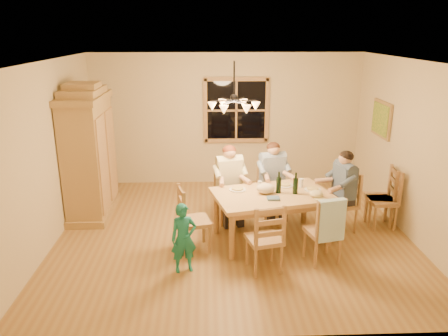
{
  "coord_description": "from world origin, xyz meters",
  "views": [
    {
      "loc": [
        -0.39,
        -6.36,
        3.12
      ],
      "look_at": [
        -0.14,
        0.1,
        1.07
      ],
      "focal_mm": 35.0,
      "sensor_mm": 36.0,
      "label": 1
    }
  ],
  "objects_px": {
    "chair_near_right": "(322,241)",
    "child": "(184,238)",
    "chair_far_right": "(272,200)",
    "chair_spare_front": "(381,209)",
    "chandelier": "(234,104)",
    "chair_end_left": "(195,230)",
    "wine_bottle_b": "(296,183)",
    "armoire": "(90,156)",
    "dining_table": "(272,200)",
    "chair_spare_back": "(378,206)",
    "adult_woman": "(229,174)",
    "wine_bottle_a": "(279,182)",
    "adult_slate_man": "(343,181)",
    "chair_end_right": "(341,213)",
    "chair_far_left": "(229,205)",
    "chair_near_left": "(264,249)",
    "adult_plaid_man": "(273,170)"
  },
  "relations": [
    {
      "from": "chair_end_right",
      "to": "adult_slate_man",
      "type": "height_order",
      "value": "adult_slate_man"
    },
    {
      "from": "chair_end_right",
      "to": "wine_bottle_b",
      "type": "relative_size",
      "value": 3.0
    },
    {
      "from": "armoire",
      "to": "chair_near_right",
      "type": "xyz_separation_m",
      "value": [
        3.61,
        -1.83,
        -0.75
      ]
    },
    {
      "from": "chair_near_left",
      "to": "adult_slate_man",
      "type": "bearing_deg",
      "value": 26.57
    },
    {
      "from": "chair_spare_front",
      "to": "wine_bottle_b",
      "type": "bearing_deg",
      "value": 103.44
    },
    {
      "from": "wine_bottle_a",
      "to": "chair_far_left",
      "type": "bearing_deg",
      "value": 137.06
    },
    {
      "from": "chair_near_right",
      "to": "chair_end_left",
      "type": "distance_m",
      "value": 1.83
    },
    {
      "from": "dining_table",
      "to": "chair_near_right",
      "type": "height_order",
      "value": "chair_near_right"
    },
    {
      "from": "chair_far_right",
      "to": "chair_spare_front",
      "type": "height_order",
      "value": "same"
    },
    {
      "from": "chair_spare_front",
      "to": "chair_far_left",
      "type": "bearing_deg",
      "value": 81.52
    },
    {
      "from": "chair_end_left",
      "to": "chair_near_right",
      "type": "bearing_deg",
      "value": 63.43
    },
    {
      "from": "adult_slate_man",
      "to": "wine_bottle_b",
      "type": "height_order",
      "value": "adult_slate_man"
    },
    {
      "from": "wine_bottle_b",
      "to": "chair_spare_front",
      "type": "xyz_separation_m",
      "value": [
        1.53,
        0.41,
        -0.62
      ]
    },
    {
      "from": "chandelier",
      "to": "chair_spare_front",
      "type": "bearing_deg",
      "value": 3.82
    },
    {
      "from": "armoire",
      "to": "chair_spare_back",
      "type": "xyz_separation_m",
      "value": [
        4.87,
        -0.63,
        -0.75
      ]
    },
    {
      "from": "child",
      "to": "chair_spare_front",
      "type": "height_order",
      "value": "chair_spare_front"
    },
    {
      "from": "dining_table",
      "to": "chair_spare_back",
      "type": "xyz_separation_m",
      "value": [
        1.87,
        0.51,
        -0.35
      ]
    },
    {
      "from": "chair_end_left",
      "to": "chair_end_right",
      "type": "bearing_deg",
      "value": 90.0
    },
    {
      "from": "chair_end_right",
      "to": "adult_woman",
      "type": "xyz_separation_m",
      "value": [
        -1.78,
        0.41,
        0.54
      ]
    },
    {
      "from": "dining_table",
      "to": "adult_slate_man",
      "type": "distance_m",
      "value": 1.22
    },
    {
      "from": "wine_bottle_b",
      "to": "chair_far_left",
      "type": "bearing_deg",
      "value": 143.39
    },
    {
      "from": "wine_bottle_a",
      "to": "chandelier",
      "type": "bearing_deg",
      "value": 163.5
    },
    {
      "from": "chair_near_right",
      "to": "child",
      "type": "relative_size",
      "value": 1.03
    },
    {
      "from": "armoire",
      "to": "adult_slate_man",
      "type": "distance_m",
      "value": 4.26
    },
    {
      "from": "chair_far_right",
      "to": "chair_near_left",
      "type": "distance_m",
      "value": 1.81
    },
    {
      "from": "dining_table",
      "to": "wine_bottle_a",
      "type": "relative_size",
      "value": 5.86
    },
    {
      "from": "chair_far_right",
      "to": "adult_slate_man",
      "type": "height_order",
      "value": "adult_slate_man"
    },
    {
      "from": "adult_slate_man",
      "to": "chair_spare_back",
      "type": "bearing_deg",
      "value": -85.93
    },
    {
      "from": "chair_far_left",
      "to": "adult_slate_man",
      "type": "relative_size",
      "value": 1.13
    },
    {
      "from": "dining_table",
      "to": "chair_near_left",
      "type": "height_order",
      "value": "chair_near_left"
    },
    {
      "from": "adult_slate_man",
      "to": "chair_spare_back",
      "type": "relative_size",
      "value": 0.88
    },
    {
      "from": "child",
      "to": "chair_near_left",
      "type": "bearing_deg",
      "value": -16.4
    },
    {
      "from": "wine_bottle_b",
      "to": "chair_far_right",
      "type": "bearing_deg",
      "value": 103.16
    },
    {
      "from": "wine_bottle_b",
      "to": "chair_spare_back",
      "type": "distance_m",
      "value": 1.74
    },
    {
      "from": "chair_near_right",
      "to": "adult_woman",
      "type": "height_order",
      "value": "adult_woman"
    },
    {
      "from": "chair_end_left",
      "to": "chandelier",
      "type": "bearing_deg",
      "value": 117.26
    },
    {
      "from": "chair_near_right",
      "to": "adult_slate_man",
      "type": "distance_m",
      "value": 1.25
    },
    {
      "from": "adult_woman",
      "to": "child",
      "type": "xyz_separation_m",
      "value": [
        -0.69,
        -1.57,
        -0.36
      ]
    },
    {
      "from": "chandelier",
      "to": "chair_end_left",
      "type": "distance_m",
      "value": 1.94
    },
    {
      "from": "adult_woman",
      "to": "child",
      "type": "bearing_deg",
      "value": 52.71
    },
    {
      "from": "chair_far_left",
      "to": "wine_bottle_a",
      "type": "height_order",
      "value": "wine_bottle_a"
    },
    {
      "from": "chair_end_right",
      "to": "wine_bottle_b",
      "type": "xyz_separation_m",
      "value": [
        -0.83,
        -0.3,
        0.62
      ]
    },
    {
      "from": "chair_far_left",
      "to": "wine_bottle_b",
      "type": "xyz_separation_m",
      "value": [
        0.96,
        -0.71,
        0.62
      ]
    },
    {
      "from": "chair_end_left",
      "to": "adult_woman",
      "type": "height_order",
      "value": "adult_woman"
    },
    {
      "from": "chair_spare_front",
      "to": "chair_spare_back",
      "type": "height_order",
      "value": "same"
    },
    {
      "from": "chandelier",
      "to": "chair_near_right",
      "type": "distance_m",
      "value": 2.33
    },
    {
      "from": "dining_table",
      "to": "adult_plaid_man",
      "type": "distance_m",
      "value": 0.9
    },
    {
      "from": "chair_end_right",
      "to": "adult_woman",
      "type": "bearing_deg",
      "value": 63.43
    },
    {
      "from": "adult_slate_man",
      "to": "chair_spare_front",
      "type": "height_order",
      "value": "adult_slate_man"
    },
    {
      "from": "wine_bottle_a",
      "to": "chair_spare_back",
      "type": "bearing_deg",
      "value": 15.15
    }
  ]
}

